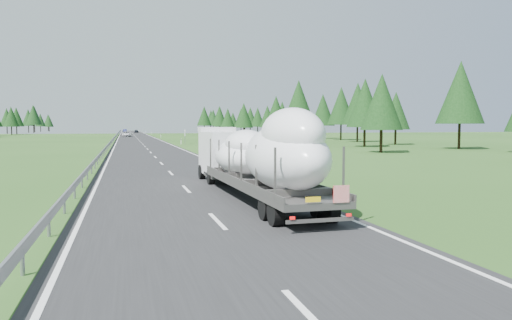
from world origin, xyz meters
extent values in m
plane|color=#234617|center=(0.00, 0.00, 0.00)|extent=(400.00, 400.00, 0.00)
cube|color=black|center=(0.00, 100.00, 0.01)|extent=(10.00, 400.00, 0.02)
cube|color=slate|center=(-5.30, 100.00, 0.60)|extent=(0.08, 400.00, 0.32)
cube|color=silver|center=(6.50, 30.00, 0.50)|extent=(0.12, 0.07, 1.00)
cube|color=black|center=(6.50, 30.00, 0.82)|extent=(0.13, 0.08, 0.12)
cube|color=silver|center=(6.50, 80.00, 0.50)|extent=(0.12, 0.07, 1.00)
cube|color=black|center=(6.50, 80.00, 0.82)|extent=(0.13, 0.08, 0.12)
cube|color=silver|center=(6.50, 130.00, 0.50)|extent=(0.12, 0.07, 1.00)
cube|color=black|center=(6.50, 130.00, 0.82)|extent=(0.13, 0.08, 0.12)
cube|color=silver|center=(6.50, 180.00, 0.50)|extent=(0.12, 0.07, 1.00)
cube|color=black|center=(6.50, 180.00, 0.82)|extent=(0.13, 0.08, 0.12)
cube|color=silver|center=(6.50, 230.00, 0.50)|extent=(0.12, 0.07, 1.00)
cube|color=black|center=(6.50, 230.00, 0.82)|extent=(0.13, 0.08, 0.12)
cube|color=silver|center=(6.50, 280.00, 0.50)|extent=(0.12, 0.07, 1.00)
cube|color=black|center=(6.50, 280.00, 0.82)|extent=(0.13, 0.08, 0.12)
cube|color=silver|center=(6.50, 330.00, 0.50)|extent=(0.12, 0.07, 1.00)
cube|color=black|center=(6.50, 330.00, 0.82)|extent=(0.13, 0.08, 0.12)
cylinder|color=slate|center=(7.20, 80.00, 1.00)|extent=(0.08, 0.08, 2.00)
cube|color=silver|center=(7.20, 80.00, 2.00)|extent=(0.05, 0.90, 1.20)
cylinder|color=black|center=(42.27, 52.41, 2.09)|extent=(0.36, 0.36, 4.19)
cone|color=black|center=(42.27, 52.41, 7.91)|extent=(6.51, 6.51, 8.72)
cylinder|color=black|center=(42.01, 68.97, 1.55)|extent=(0.36, 0.36, 3.09)
cone|color=black|center=(42.01, 68.97, 5.84)|extent=(4.81, 4.81, 6.44)
cylinder|color=black|center=(42.32, 84.12, 2.03)|extent=(0.36, 0.36, 4.05)
cone|color=black|center=(42.32, 84.12, 7.65)|extent=(6.30, 6.30, 8.44)
cylinder|color=black|center=(44.61, 97.04, 2.05)|extent=(0.36, 0.36, 4.09)
cone|color=black|center=(44.61, 97.04, 7.73)|extent=(6.37, 6.37, 8.53)
cylinder|color=black|center=(44.88, 108.48, 1.90)|extent=(0.36, 0.36, 3.79)
cone|color=black|center=(44.88, 108.48, 7.17)|extent=(5.90, 5.90, 7.91)
cylinder|color=black|center=(43.95, 121.43, 2.07)|extent=(0.36, 0.36, 4.13)
cone|color=black|center=(43.95, 121.43, 7.80)|extent=(6.43, 6.43, 8.61)
cylinder|color=black|center=(39.17, 138.62, 1.60)|extent=(0.36, 0.36, 3.20)
cone|color=black|center=(39.17, 138.62, 6.04)|extent=(4.98, 4.98, 6.67)
cylinder|color=black|center=(48.80, 153.93, 1.95)|extent=(0.36, 0.36, 3.89)
cone|color=black|center=(48.80, 153.93, 7.35)|extent=(6.05, 6.05, 8.11)
cylinder|color=black|center=(43.09, 164.75, 1.65)|extent=(0.36, 0.36, 3.31)
cone|color=black|center=(43.09, 164.75, 6.25)|extent=(5.15, 5.15, 6.90)
cylinder|color=black|center=(44.27, 180.25, 1.76)|extent=(0.36, 0.36, 3.53)
cone|color=black|center=(44.27, 180.25, 6.66)|extent=(5.48, 5.48, 7.35)
cylinder|color=black|center=(43.42, 192.57, 1.75)|extent=(0.36, 0.36, 3.50)
cone|color=black|center=(43.42, 192.57, 6.61)|extent=(5.44, 5.44, 7.29)
cylinder|color=black|center=(42.73, 205.17, 1.54)|extent=(0.36, 0.36, 3.07)
cone|color=black|center=(42.73, 205.17, 5.80)|extent=(4.78, 4.78, 6.40)
cylinder|color=black|center=(39.90, 222.39, 1.55)|extent=(0.36, 0.36, 3.11)
cone|color=black|center=(39.90, 222.39, 5.87)|extent=(4.83, 4.83, 6.47)
cylinder|color=black|center=(42.09, 234.44, 2.04)|extent=(0.36, 0.36, 4.07)
cone|color=black|center=(42.09, 234.44, 7.69)|extent=(6.34, 6.34, 8.48)
cylinder|color=black|center=(45.72, 251.16, 1.73)|extent=(0.36, 0.36, 3.47)
cone|color=black|center=(45.72, 251.16, 6.55)|extent=(5.40, 5.40, 7.23)
cylinder|color=black|center=(44.78, 266.83, 2.07)|extent=(0.36, 0.36, 4.14)
cone|color=black|center=(44.78, 266.83, 7.82)|extent=(6.44, 6.44, 8.62)
cylinder|color=black|center=(44.68, 275.18, 1.79)|extent=(0.36, 0.36, 3.58)
cone|color=black|center=(44.68, 275.18, 6.76)|extent=(5.56, 5.56, 7.45)
cylinder|color=black|center=(47.89, 292.62, 2.15)|extent=(0.36, 0.36, 4.29)
cone|color=black|center=(47.89, 292.62, 8.11)|extent=(6.68, 6.68, 8.94)
cylinder|color=black|center=(27.12, 46.90, 1.63)|extent=(0.36, 0.36, 3.26)
cone|color=black|center=(27.12, 46.90, 6.17)|extent=(5.08, 5.08, 6.80)
cylinder|color=black|center=(32.89, 62.53, 1.80)|extent=(0.36, 0.36, 3.59)
cone|color=black|center=(32.89, 62.53, 6.78)|extent=(5.59, 5.59, 7.48)
cylinder|color=black|center=(27.32, 77.25, 1.95)|extent=(0.36, 0.36, 3.90)
cone|color=black|center=(27.32, 77.25, 7.36)|extent=(6.06, 6.06, 8.12)
cylinder|color=black|center=(31.31, 89.03, 1.96)|extent=(0.36, 0.36, 3.91)
cone|color=black|center=(31.31, 89.03, 7.39)|extent=(6.09, 6.09, 8.15)
cylinder|color=black|center=(31.75, 105.48, 1.76)|extent=(0.36, 0.36, 3.51)
cone|color=black|center=(31.75, 105.48, 6.63)|extent=(5.46, 5.46, 7.32)
cylinder|color=black|center=(27.62, 121.14, 1.58)|extent=(0.36, 0.36, 3.15)
cone|color=black|center=(27.62, 121.14, 5.96)|extent=(4.91, 4.91, 6.57)
cylinder|color=black|center=(32.11, 138.85, 1.58)|extent=(0.36, 0.36, 3.16)
cone|color=black|center=(32.11, 138.85, 5.96)|extent=(4.91, 4.91, 6.58)
cylinder|color=black|center=(30.85, 158.18, 1.55)|extent=(0.36, 0.36, 3.10)
cone|color=black|center=(30.85, 158.18, 5.85)|extent=(4.82, 4.82, 6.45)
cylinder|color=black|center=(31.17, 174.98, 1.80)|extent=(0.36, 0.36, 3.61)
cone|color=black|center=(31.17, 174.98, 6.81)|extent=(5.61, 5.61, 7.51)
cylinder|color=black|center=(27.68, 189.34, 1.86)|extent=(0.36, 0.36, 3.72)
cone|color=black|center=(27.68, 189.34, 7.02)|extent=(5.78, 5.78, 7.75)
cylinder|color=black|center=(-40.74, 180.25, 1.66)|extent=(0.36, 0.36, 3.33)
cone|color=black|center=(-40.74, 180.25, 6.29)|extent=(5.18, 5.18, 6.93)
cylinder|color=black|center=(-41.47, 192.57, 1.70)|extent=(0.36, 0.36, 3.39)
cone|color=black|center=(-41.47, 192.57, 6.41)|extent=(5.27, 5.27, 7.06)
cylinder|color=black|center=(-47.34, 205.17, 1.71)|extent=(0.36, 0.36, 3.42)
cone|color=black|center=(-47.34, 205.17, 6.45)|extent=(5.31, 5.31, 7.12)
cylinder|color=black|center=(-40.52, 222.39, 2.06)|extent=(0.36, 0.36, 4.12)
cone|color=black|center=(-40.52, 222.39, 7.79)|extent=(6.41, 6.41, 8.59)
cylinder|color=black|center=(-44.60, 234.44, 1.80)|extent=(0.36, 0.36, 3.60)
cone|color=black|center=(-44.60, 234.44, 6.79)|extent=(5.59, 5.59, 7.49)
cylinder|color=black|center=(-44.74, 251.16, 2.15)|extent=(0.36, 0.36, 4.30)
cone|color=black|center=(-44.74, 251.16, 8.12)|extent=(6.69, 6.69, 8.95)
cylinder|color=black|center=(-44.48, 266.83, 1.59)|extent=(0.36, 0.36, 3.18)
cone|color=black|center=(-44.48, 266.83, 6.01)|extent=(4.95, 4.95, 6.63)
cylinder|color=black|center=(-41.52, 275.18, 1.47)|extent=(0.36, 0.36, 2.95)
cone|color=black|center=(-41.52, 275.18, 5.57)|extent=(4.58, 4.58, 6.14)
cylinder|color=black|center=(-44.35, 292.62, 1.61)|extent=(0.36, 0.36, 3.23)
cone|color=black|center=(-44.35, 292.62, 6.10)|extent=(5.02, 5.02, 6.73)
cube|color=silver|center=(2.59, 21.07, 1.70)|extent=(2.34, 4.52, 2.50)
cube|color=black|center=(2.59, 23.35, 2.14)|extent=(2.06, 0.12, 1.25)
cube|color=silver|center=(2.59, 23.03, 3.08)|extent=(2.26, 1.13, 0.27)
cube|color=#605D5B|center=(2.59, 20.17, 0.49)|extent=(2.30, 2.73, 0.22)
cylinder|color=black|center=(1.56, 22.68, 0.45)|extent=(0.33, 0.90, 0.89)
cylinder|color=black|center=(3.62, 22.68, 0.45)|extent=(0.33, 0.90, 0.89)
cylinder|color=black|center=(1.56, 19.82, 0.45)|extent=(0.33, 0.90, 0.89)
cylinder|color=black|center=(3.62, 19.82, 0.45)|extent=(0.33, 0.90, 0.89)
cube|color=#605D5B|center=(2.59, 12.58, 0.82)|extent=(2.71, 12.56, 0.23)
cube|color=#605D5B|center=(1.40, 12.58, 1.05)|extent=(0.35, 12.51, 0.21)
cube|color=#605D5B|center=(3.78, 12.58, 1.05)|extent=(0.35, 12.51, 0.21)
cube|color=#605D5B|center=(1.40, 7.22, 1.79)|extent=(0.06, 0.06, 1.70)
cube|color=#605D5B|center=(3.78, 7.22, 1.79)|extent=(0.06, 0.06, 1.70)
cube|color=#605D5B|center=(1.40, 9.36, 1.79)|extent=(0.06, 0.06, 1.70)
cube|color=#605D5B|center=(3.78, 9.36, 1.79)|extent=(0.06, 0.06, 1.70)
cube|color=#605D5B|center=(1.40, 11.51, 1.79)|extent=(0.06, 0.06, 1.70)
cube|color=#605D5B|center=(3.78, 11.51, 1.79)|extent=(0.06, 0.06, 1.70)
cube|color=#605D5B|center=(1.40, 13.65, 1.79)|extent=(0.06, 0.06, 1.70)
cube|color=#605D5B|center=(3.78, 13.65, 1.79)|extent=(0.06, 0.06, 1.70)
cube|color=#605D5B|center=(1.40, 15.80, 1.79)|extent=(0.06, 0.06, 1.70)
cube|color=#605D5B|center=(3.78, 15.80, 1.79)|extent=(0.06, 0.06, 1.70)
cube|color=#605D5B|center=(1.40, 17.94, 1.79)|extent=(0.06, 0.06, 1.70)
cube|color=#605D5B|center=(3.78, 17.94, 1.79)|extent=(0.06, 0.06, 1.70)
cylinder|color=black|center=(1.61, 7.75, 0.45)|extent=(0.38, 0.90, 0.89)
cylinder|color=black|center=(3.57, 7.75, 0.45)|extent=(0.38, 0.90, 0.89)
cylinder|color=black|center=(1.61, 8.83, 0.45)|extent=(0.38, 0.90, 0.89)
cylinder|color=black|center=(3.57, 8.83, 0.45)|extent=(0.38, 0.90, 0.89)
cube|color=#605D5B|center=(2.59, 6.37, 0.40)|extent=(2.24, 0.16, 0.11)
cube|color=red|center=(3.26, 6.31, 1.21)|extent=(0.54, 0.05, 0.54)
cube|color=yellow|center=(2.32, 6.31, 1.07)|extent=(0.49, 0.05, 0.16)
cube|color=red|center=(1.65, 6.31, 0.54)|extent=(0.16, 0.06, 0.09)
cube|color=red|center=(3.53, 6.31, 0.54)|extent=(0.16, 0.06, 0.09)
ellipsoid|color=white|center=(2.59, 9.72, 2.15)|extent=(2.73, 6.68, 2.42)
ellipsoid|color=white|center=(2.59, 8.89, 2.99)|extent=(2.06, 4.24, 1.93)
ellipsoid|color=white|center=(2.59, 15.80, 1.81)|extent=(2.71, 5.97, 1.75)
ellipsoid|color=white|center=(2.59, 15.06, 2.43)|extent=(2.05, 3.79, 1.40)
imported|color=silver|center=(-2.47, 140.07, 0.78)|extent=(2.58, 5.59, 1.55)
imported|color=black|center=(2.00, 218.00, 0.69)|extent=(1.75, 4.11, 1.39)
imported|color=navy|center=(-2.86, 233.10, 0.75)|extent=(1.85, 4.66, 1.51)
camera|label=1|loc=(-3.06, -7.83, 3.34)|focal=35.00mm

